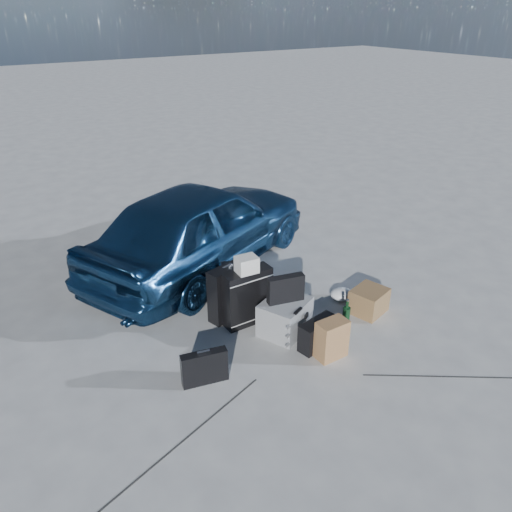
{
  "coord_description": "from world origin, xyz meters",
  "views": [
    {
      "loc": [
        -2.7,
        -3.33,
        3.22
      ],
      "look_at": [
        0.05,
        0.85,
        0.67
      ],
      "focal_mm": 35.0,
      "sensor_mm": 36.0,
      "label": 1
    }
  ],
  "objects_px": {
    "car": "(200,226)",
    "suitcase_right": "(247,297)",
    "green_bottle": "(346,314)",
    "suitcase_left": "(228,292)",
    "briefcase": "(204,368)",
    "pelican_case": "(285,317)",
    "duffel_bag": "(233,287)",
    "cardboard_box": "(369,301)"
  },
  "relations": [
    {
      "from": "pelican_case",
      "to": "suitcase_right",
      "type": "relative_size",
      "value": 0.79
    },
    {
      "from": "cardboard_box",
      "to": "car",
      "type": "bearing_deg",
      "value": 118.01
    },
    {
      "from": "briefcase",
      "to": "car",
      "type": "bearing_deg",
      "value": 75.95
    },
    {
      "from": "car",
      "to": "cardboard_box",
      "type": "xyz_separation_m",
      "value": [
        1.09,
        -2.05,
        -0.45
      ]
    },
    {
      "from": "duffel_bag",
      "to": "green_bottle",
      "type": "bearing_deg",
      "value": -50.89
    },
    {
      "from": "pelican_case",
      "to": "duffel_bag",
      "type": "relative_size",
      "value": 0.8
    },
    {
      "from": "pelican_case",
      "to": "cardboard_box",
      "type": "xyz_separation_m",
      "value": [
        1.04,
        -0.22,
        -0.04
      ]
    },
    {
      "from": "car",
      "to": "briefcase",
      "type": "bearing_deg",
      "value": 129.18
    },
    {
      "from": "car",
      "to": "briefcase",
      "type": "relative_size",
      "value": 8.01
    },
    {
      "from": "suitcase_right",
      "to": "cardboard_box",
      "type": "xyz_separation_m",
      "value": [
        1.29,
        -0.59,
        -0.18
      ]
    },
    {
      "from": "duffel_bag",
      "to": "green_bottle",
      "type": "relative_size",
      "value": 1.94
    },
    {
      "from": "pelican_case",
      "to": "green_bottle",
      "type": "bearing_deg",
      "value": -49.56
    },
    {
      "from": "suitcase_right",
      "to": "duffel_bag",
      "type": "distance_m",
      "value": 0.56
    },
    {
      "from": "car",
      "to": "duffel_bag",
      "type": "bearing_deg",
      "value": 152.37
    },
    {
      "from": "suitcase_left",
      "to": "suitcase_right",
      "type": "relative_size",
      "value": 0.97
    },
    {
      "from": "car",
      "to": "duffel_bag",
      "type": "distance_m",
      "value": 1.04
    },
    {
      "from": "car",
      "to": "pelican_case",
      "type": "bearing_deg",
      "value": 157.82
    },
    {
      "from": "car",
      "to": "green_bottle",
      "type": "bearing_deg",
      "value": 173.73
    },
    {
      "from": "suitcase_right",
      "to": "green_bottle",
      "type": "bearing_deg",
      "value": -37.14
    },
    {
      "from": "suitcase_left",
      "to": "duffel_bag",
      "type": "xyz_separation_m",
      "value": [
        0.25,
        0.3,
        -0.16
      ]
    },
    {
      "from": "suitcase_left",
      "to": "briefcase",
      "type": "bearing_deg",
      "value": -145.97
    },
    {
      "from": "briefcase",
      "to": "green_bottle",
      "type": "distance_m",
      "value": 1.74
    },
    {
      "from": "briefcase",
      "to": "cardboard_box",
      "type": "height_order",
      "value": "briefcase"
    },
    {
      "from": "pelican_case",
      "to": "suitcase_right",
      "type": "bearing_deg",
      "value": 99.4
    },
    {
      "from": "briefcase",
      "to": "cardboard_box",
      "type": "distance_m",
      "value": 2.16
    },
    {
      "from": "briefcase",
      "to": "suitcase_right",
      "type": "xyz_separation_m",
      "value": [
        0.87,
        0.63,
        0.16
      ]
    },
    {
      "from": "pelican_case",
      "to": "suitcase_right",
      "type": "distance_m",
      "value": 0.47
    },
    {
      "from": "briefcase",
      "to": "suitcase_left",
      "type": "relative_size",
      "value": 0.69
    },
    {
      "from": "suitcase_left",
      "to": "duffel_bag",
      "type": "relative_size",
      "value": 0.98
    },
    {
      "from": "car",
      "to": "briefcase",
      "type": "xyz_separation_m",
      "value": [
        -1.07,
        -2.09,
        -0.43
      ]
    },
    {
      "from": "briefcase",
      "to": "suitcase_right",
      "type": "relative_size",
      "value": 0.67
    },
    {
      "from": "green_bottle",
      "to": "duffel_bag",
      "type": "bearing_deg",
      "value": 121.51
    },
    {
      "from": "green_bottle",
      "to": "suitcase_left",
      "type": "bearing_deg",
      "value": 137.6
    },
    {
      "from": "briefcase",
      "to": "duffel_bag",
      "type": "bearing_deg",
      "value": 61.93
    },
    {
      "from": "suitcase_right",
      "to": "green_bottle",
      "type": "height_order",
      "value": "suitcase_right"
    },
    {
      "from": "pelican_case",
      "to": "green_bottle",
      "type": "height_order",
      "value": "pelican_case"
    },
    {
      "from": "pelican_case",
      "to": "suitcase_left",
      "type": "height_order",
      "value": "suitcase_left"
    },
    {
      "from": "car",
      "to": "suitcase_right",
      "type": "bearing_deg",
      "value": 148.7
    },
    {
      "from": "briefcase",
      "to": "duffel_bag",
      "type": "xyz_separation_m",
      "value": [
        1.01,
        1.15,
        -0.01
      ]
    },
    {
      "from": "briefcase",
      "to": "suitcase_left",
      "type": "xyz_separation_m",
      "value": [
        0.76,
        0.85,
        0.15
      ]
    },
    {
      "from": "briefcase",
      "to": "suitcase_left",
      "type": "bearing_deg",
      "value": 61.33
    },
    {
      "from": "car",
      "to": "duffel_bag",
      "type": "height_order",
      "value": "car"
    }
  ]
}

